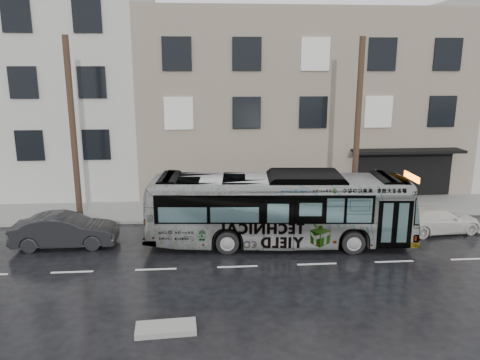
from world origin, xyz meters
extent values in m
plane|color=black|center=(0.00, 0.00, 0.00)|extent=(120.00, 120.00, 0.00)
cube|color=gray|center=(0.00, 4.90, 0.07)|extent=(90.00, 3.60, 0.15)
cube|color=gray|center=(5.00, 12.70, 5.50)|extent=(20.00, 12.00, 11.00)
cylinder|color=#3C2B1E|center=(6.50, 3.30, 4.65)|extent=(0.30, 0.30, 9.00)
cylinder|color=#3C2B1E|center=(-7.50, 3.30, 4.65)|extent=(0.30, 0.30, 9.00)
cylinder|color=slate|center=(7.60, 3.30, 1.35)|extent=(0.06, 0.06, 2.40)
imported|color=#B2B2B2|center=(2.01, -0.13, 1.62)|extent=(11.80, 3.63, 3.24)
imported|color=silver|center=(9.83, 0.79, 0.61)|extent=(4.36, 2.19, 1.22)
imported|color=black|center=(-7.37, 0.28, 0.73)|extent=(4.49, 1.66, 1.47)
cube|color=gray|center=(-2.47, -6.97, 0.09)|extent=(1.85, 0.92, 0.18)
camera|label=1|loc=(-1.24, -19.65, 7.70)|focal=35.00mm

